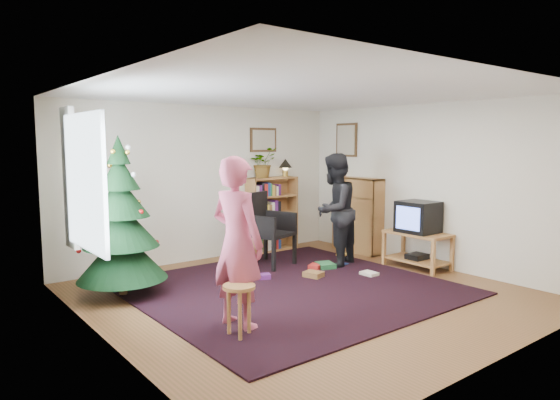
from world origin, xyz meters
TOP-DOWN VIEW (x-y plane):
  - floor at (0.00, 0.00)m, footprint 5.00×5.00m
  - ceiling at (0.00, 0.00)m, footprint 5.00×5.00m
  - wall_back at (0.00, 2.50)m, footprint 5.00×0.02m
  - wall_front at (0.00, -2.50)m, footprint 5.00×0.02m
  - wall_left at (-2.50, 0.00)m, footprint 0.02×5.00m
  - wall_right at (2.50, 0.00)m, footprint 0.02×5.00m
  - rug at (0.00, 0.30)m, footprint 3.80×3.60m
  - window_pane at (-2.47, 0.60)m, footprint 0.04×1.20m
  - curtain at (-2.43, 1.30)m, footprint 0.06×0.35m
  - picture_back at (1.15, 2.48)m, footprint 0.55×0.03m
  - picture_right at (2.48, 1.75)m, footprint 0.03×0.50m
  - christmas_tree at (-1.83, 1.37)m, footprint 1.10×1.10m
  - bookshelf_back at (1.24, 2.34)m, footprint 0.95×0.30m
  - bookshelf_right at (2.34, 1.32)m, footprint 0.30×0.95m
  - tv_stand at (2.22, -0.03)m, footprint 0.53×0.96m
  - crt_tv at (2.22, -0.03)m, footprint 0.50×0.54m
  - armchair at (0.50, 1.56)m, footprint 0.78×0.79m
  - stool at (-1.44, -0.66)m, footprint 0.32×0.32m
  - person_standing at (-1.29, -0.41)m, footprint 0.56×0.73m
  - person_by_chair at (1.30, 0.84)m, footprint 1.02×0.90m
  - potted_plant at (1.04, 2.34)m, footprint 0.52×0.47m
  - table_lamp at (1.54, 2.34)m, footprint 0.24×0.24m
  - floor_clutter at (1.01, 0.72)m, footprint 2.09×1.32m

SIDE VIEW (x-z plane):
  - floor at x=0.00m, z-range 0.00..0.00m
  - rug at x=0.00m, z-range 0.00..0.02m
  - floor_clutter at x=1.01m, z-range 0.00..0.08m
  - tv_stand at x=2.22m, z-range 0.05..0.60m
  - stool at x=-1.44m, z-range 0.14..0.67m
  - armchair at x=0.50m, z-range 0.05..1.19m
  - bookshelf_back at x=1.24m, z-range 0.01..1.31m
  - bookshelf_right at x=2.34m, z-range 0.01..1.31m
  - crt_tv at x=2.22m, z-range 0.55..1.02m
  - christmas_tree at x=-1.83m, z-range -0.17..1.83m
  - person_by_chair at x=1.30m, z-range 0.00..1.74m
  - person_standing at x=-1.29m, z-range 0.00..1.77m
  - wall_back at x=0.00m, z-range 0.00..2.50m
  - wall_front at x=0.00m, z-range 0.00..2.50m
  - wall_left at x=-2.50m, z-range 0.00..2.50m
  - wall_right at x=2.50m, z-range 0.00..2.50m
  - window_pane at x=-2.47m, z-range 0.80..2.20m
  - curtain at x=-2.43m, z-range 0.70..2.30m
  - table_lamp at x=1.54m, z-range 1.36..1.67m
  - potted_plant at x=1.04m, z-range 1.30..1.82m
  - picture_back at x=1.15m, z-range 1.74..2.16m
  - picture_right at x=2.48m, z-range 1.65..2.25m
  - ceiling at x=0.00m, z-range 2.50..2.50m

